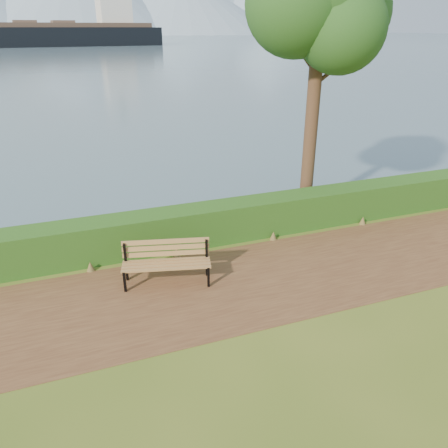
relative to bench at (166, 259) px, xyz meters
name	(u,v)px	position (x,y,z in m)	size (l,w,h in m)	color
ground	(249,289)	(1.60, -0.97, -0.56)	(140.00, 140.00, 0.00)	#445D1A
path	(244,282)	(1.60, -0.67, -0.56)	(40.00, 3.40, 0.01)	#522E1C
hedge	(211,223)	(1.60, 1.63, -0.06)	(32.00, 0.85, 1.00)	#1F4B15
water	(55,38)	(1.60, 259.03, -0.56)	(700.00, 510.00, 0.00)	#405367
bench	(166,259)	(0.00, 0.00, 0.00)	(2.02, 1.02, 0.98)	black
cargo_ship	(45,34)	(-2.35, 142.56, 2.78)	(74.59, 18.08, 22.42)	black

